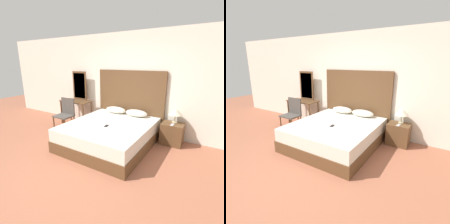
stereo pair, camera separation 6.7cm
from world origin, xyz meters
TOP-DOWN VIEW (x-y plane):
  - ground_plane at (0.00, 0.00)m, footprint 16.00×16.00m
  - wall_back at (0.00, 2.36)m, footprint 10.00×0.06m
  - bed at (0.01, 1.22)m, footprint 1.87×2.07m
  - headboard at (0.01, 2.28)m, footprint 1.97×0.05m
  - pillow_left at (-0.30, 2.05)m, footprint 0.60×0.31m
  - pillow_right at (0.32, 2.05)m, footprint 0.60×0.31m
  - phone_on_bed at (0.04, 1.03)m, footprint 0.10×0.16m
  - nightstand at (1.28, 2.04)m, footprint 0.51×0.42m
  - table_lamp at (1.29, 2.12)m, footprint 0.32×0.32m
  - phone_on_nightstand at (1.29, 1.94)m, footprint 0.09×0.16m
  - vanity_desk at (-1.69, 1.94)m, footprint 0.98×0.49m
  - vanity_mirror at (-1.69, 2.16)m, footprint 0.53×0.03m
  - chair at (-1.69, 1.48)m, footprint 0.51×0.44m

SIDE VIEW (x-z plane):
  - ground_plane at x=0.00m, z-range 0.00..0.00m
  - nightstand at x=1.28m, z-range 0.00..0.52m
  - bed at x=0.01m, z-range 0.00..0.54m
  - chair at x=-1.69m, z-range 0.05..0.95m
  - phone_on_nightstand at x=1.29m, z-range 0.52..0.53m
  - phone_on_bed at x=0.04m, z-range 0.54..0.55m
  - vanity_desk at x=-1.69m, z-range 0.24..1.00m
  - pillow_left at x=-0.30m, z-range 0.54..0.72m
  - pillow_right at x=0.32m, z-range 0.54..0.72m
  - table_lamp at x=1.29m, z-range 0.61..0.97m
  - headboard at x=0.01m, z-range 0.00..1.72m
  - vanity_mirror at x=-1.69m, z-range 0.76..1.65m
  - wall_back at x=0.00m, z-range 0.00..2.70m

